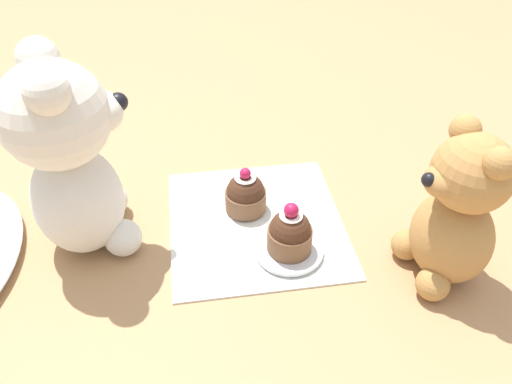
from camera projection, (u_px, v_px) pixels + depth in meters
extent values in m
plane|color=tan|center=(256.00, 223.00, 0.70)|extent=(4.00, 4.00, 0.00)
cube|color=silver|center=(256.00, 221.00, 0.70)|extent=(0.25, 0.24, 0.01)
ellipsoid|color=silver|center=(79.00, 199.00, 0.63)|extent=(0.15, 0.14, 0.14)
sphere|color=silver|center=(54.00, 115.00, 0.55)|extent=(0.12, 0.12, 0.12)
ellipsoid|color=silver|center=(100.00, 112.00, 0.57)|extent=(0.07, 0.07, 0.05)
sphere|color=black|center=(118.00, 102.00, 0.57)|extent=(0.02, 0.02, 0.02)
sphere|color=silver|center=(47.00, 92.00, 0.49)|extent=(0.05, 0.05, 0.05)
sphere|color=silver|center=(38.00, 58.00, 0.55)|extent=(0.05, 0.05, 0.05)
sphere|color=silver|center=(123.00, 238.00, 0.64)|extent=(0.05, 0.05, 0.05)
sphere|color=silver|center=(110.00, 200.00, 0.70)|extent=(0.05, 0.05, 0.05)
ellipsoid|color=#B78447|center=(451.00, 237.00, 0.59)|extent=(0.11, 0.10, 0.12)
sphere|color=#B78447|center=(472.00, 173.00, 0.53)|extent=(0.09, 0.09, 0.09)
ellipsoid|color=#B78447|center=(442.00, 182.00, 0.53)|extent=(0.05, 0.04, 0.03)
sphere|color=black|center=(429.00, 180.00, 0.52)|extent=(0.02, 0.02, 0.02)
sphere|color=#B78447|center=(465.00, 130.00, 0.53)|extent=(0.03, 0.03, 0.03)
sphere|color=#B78447|center=(500.00, 163.00, 0.49)|extent=(0.03, 0.03, 0.03)
sphere|color=#B78447|center=(407.00, 245.00, 0.64)|extent=(0.04, 0.04, 0.04)
sphere|color=#B78447|center=(433.00, 284.00, 0.59)|extent=(0.04, 0.04, 0.04)
cylinder|color=brown|center=(246.00, 200.00, 0.70)|extent=(0.06, 0.06, 0.03)
sphere|color=#472819|center=(246.00, 192.00, 0.70)|extent=(0.05, 0.05, 0.05)
cylinder|color=white|center=(245.00, 178.00, 0.68)|extent=(0.03, 0.03, 0.00)
sphere|color=#B71947|center=(245.00, 173.00, 0.67)|extent=(0.02, 0.02, 0.02)
cylinder|color=silver|center=(289.00, 250.00, 0.65)|extent=(0.09, 0.09, 0.01)
cylinder|color=brown|center=(290.00, 239.00, 0.63)|extent=(0.06, 0.06, 0.03)
sphere|color=#472819|center=(290.00, 230.00, 0.62)|extent=(0.05, 0.05, 0.05)
cylinder|color=white|center=(291.00, 216.00, 0.61)|extent=(0.03, 0.03, 0.00)
sphere|color=#B71947|center=(291.00, 210.00, 0.60)|extent=(0.02, 0.02, 0.02)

